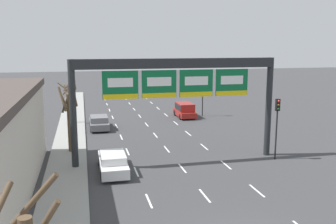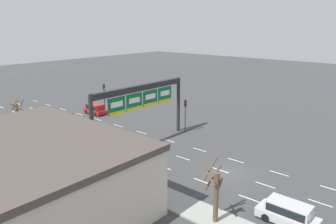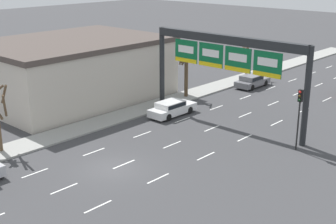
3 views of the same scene
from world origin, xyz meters
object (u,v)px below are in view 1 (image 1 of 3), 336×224
Objects in this scene: sign_gantry at (177,81)px; car_grey at (99,122)px; car_white at (113,162)px; suv_red at (185,109)px; traffic_light_mid_block at (277,117)px; tree_bare_third at (69,118)px; traffic_light_near_gantry at (203,88)px; tree_bare_second at (69,99)px.

sign_gantry is 14.44m from car_grey.
car_white is 13.74m from car_grey.
traffic_light_mid_block is (2.33, -17.61, 2.37)m from suv_red.
sign_gantry reaches higher than car_grey.
car_white is at bearing -61.21° from tree_bare_third.
car_grey is at bearing -158.56° from suv_red.
sign_gantry reaches higher than traffic_light_near_gantry.
suv_red is 18.06m from tree_bare_third.
sign_gantry is at bearing 15.44° from car_white.
traffic_light_near_gantry reaches higher than suv_red.
traffic_light_near_gantry is at bearing 5.47° from suv_red.
tree_bare_second reaches higher than traffic_light_near_gantry.
sign_gantry is 3.27× the size of traffic_light_mid_block.
car_grey is 11.10m from suv_red.
sign_gantry is at bearing -67.39° from car_grey.
tree_bare_third is at bearing -107.76° from car_grey.
traffic_light_mid_block is at bearing -82.46° from suv_red.
traffic_light_mid_block is at bearing -89.94° from traffic_light_near_gantry.
traffic_light_near_gantry is (12.35, 18.01, 2.66)m from car_white.
car_white is 1.06× the size of car_grey.
tree_bare_second is (-3.01, 3.42, 2.04)m from car_grey.
sign_gantry is 7.33m from car_white.
tree_bare_third is (-2.67, -8.34, 2.14)m from car_grey.
car_grey is 18.73m from traffic_light_mid_block.
sign_gantry is 3.21× the size of traffic_light_near_gantry.
tree_bare_second is at bearing 132.73° from traffic_light_mid_block.
sign_gantry is at bearing -62.67° from tree_bare_second.
sign_gantry is at bearing 171.22° from traffic_light_mid_block.
traffic_light_mid_block reaches higher than car_white.
suv_red is (5.17, 16.45, -5.09)m from sign_gantry.
traffic_light_mid_block is 16.20m from tree_bare_third.
car_white is 1.00× the size of tree_bare_second.
tree_bare_third is (-7.83, 4.06, -3.18)m from sign_gantry.
suv_red is at bearing 43.62° from tree_bare_third.
tree_bare_third reaches higher than tree_bare_second.
traffic_light_near_gantry is 19.85m from tree_bare_third.
tree_bare_third is at bearing -88.33° from tree_bare_second.
car_grey is at bearing 112.61° from sign_gantry.
tree_bare_second is at bearing -176.88° from traffic_light_near_gantry.
traffic_light_near_gantry reaches higher than car_white.
sign_gantry is at bearing -114.18° from traffic_light_near_gantry.
sign_gantry is 3.12× the size of tree_bare_second.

